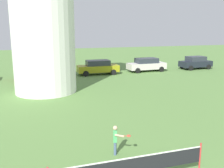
% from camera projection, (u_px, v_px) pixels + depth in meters
% --- Properties ---
extents(tennis_net, '(5.26, 0.06, 1.10)m').
position_uv_depth(tennis_net, '(131.00, 166.00, 8.36)').
color(tennis_net, red).
rests_on(tennis_net, ground_plane).
extents(player_far, '(0.69, 0.67, 1.22)m').
position_uv_depth(player_far, '(116.00, 138.00, 10.44)').
color(player_far, slate).
rests_on(player_far, ground_plane).
extents(parked_car_red, '(4.26, 2.15, 1.56)m').
position_uv_depth(parked_car_red, '(38.00, 71.00, 25.86)').
color(parked_car_red, red).
rests_on(parked_car_red, ground_plane).
extents(parked_car_mustard, '(4.51, 1.95, 1.56)m').
position_uv_depth(parked_car_mustard, '(98.00, 67.00, 28.52)').
color(parked_car_mustard, '#999919').
rests_on(parked_car_mustard, ground_plane).
extents(parked_car_cream, '(4.51, 1.99, 1.56)m').
position_uv_depth(parked_car_cream, '(146.00, 64.00, 30.49)').
color(parked_car_cream, silver).
rests_on(parked_car_cream, ground_plane).
extents(parked_car_black, '(4.00, 2.05, 1.56)m').
position_uv_depth(parked_car_black, '(196.00, 62.00, 32.31)').
color(parked_car_black, '#1E232D').
rests_on(parked_car_black, ground_plane).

